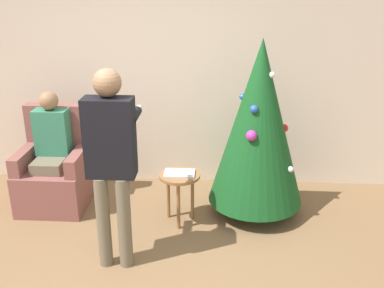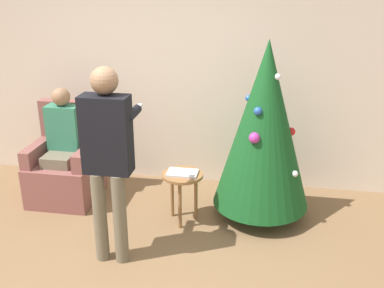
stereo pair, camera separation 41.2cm
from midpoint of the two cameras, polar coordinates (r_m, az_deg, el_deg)
The scene contains 7 objects.
wall_back at distance 5.33m, azimuth -6.77°, elevation 8.97°, with size 8.00×0.06×2.70m.
christmas_tree at distance 4.57m, azimuth 5.92°, elevation 2.56°, with size 0.99×0.99×1.87m.
armchair at distance 5.26m, azimuth -19.10°, elevation -3.56°, with size 0.71×0.71×1.09m.
person_seated at distance 5.11m, azimuth -19.70°, elevation -0.20°, with size 0.36×0.46×1.28m.
person_standing at distance 3.80m, azimuth -13.35°, elevation -1.17°, with size 0.43×0.57×1.75m.
side_stool at distance 4.58m, azimuth -4.17°, elevation -4.91°, with size 0.42×0.42×0.54m.
laptop at distance 4.54m, azimuth -4.21°, elevation -3.79°, with size 0.31×0.21×0.02m.
Camera 1 is at (0.74, -2.93, 2.46)m, focal length 42.00 mm.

